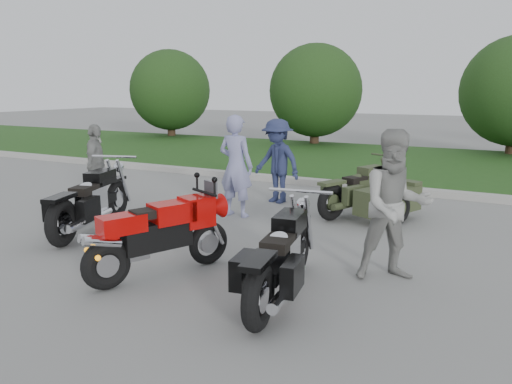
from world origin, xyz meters
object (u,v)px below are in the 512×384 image
at_px(cruiser_sidecar, 375,196).
at_px(person_back, 96,164).
at_px(cruiser_right, 280,261).
at_px(person_grey, 395,206).
at_px(person_denim, 277,161).
at_px(sportbike_red, 157,234).
at_px(person_stripe, 236,166).
at_px(cruiser_left, 89,203).

height_order(cruiser_sidecar, person_back, person_back).
xyz_separation_m(cruiser_right, cruiser_sidecar, (0.03, 4.00, -0.05)).
distance_m(cruiser_right, person_grey, 1.62).
distance_m(cruiser_right, person_denim, 4.86).
relative_size(cruiser_right, cruiser_sidecar, 1.10).
height_order(sportbike_red, cruiser_sidecar, sportbike_red).
distance_m(sportbike_red, person_stripe, 3.16).
relative_size(person_denim, person_back, 1.06).
height_order(person_denim, person_back, person_denim).
relative_size(sportbike_red, person_back, 1.17).
bearing_deg(person_back, person_grey, -132.27).
bearing_deg(person_back, person_stripe, -112.53).
bearing_deg(person_stripe, cruiser_right, 129.74).
xyz_separation_m(cruiser_right, person_grey, (0.95, 1.22, 0.46)).
height_order(sportbike_red, person_denim, person_denim).
height_order(cruiser_right, person_stripe, person_stripe).
xyz_separation_m(sportbike_red, person_denim, (-0.43, 4.43, 0.30)).
xyz_separation_m(sportbike_red, person_stripe, (-0.63, 3.08, 0.37)).
relative_size(cruiser_right, person_denim, 1.36).
distance_m(cruiser_left, cruiser_sidecar, 4.91).
bearing_deg(person_stripe, person_back, 9.69).
height_order(cruiser_sidecar, person_stripe, person_stripe).
bearing_deg(person_grey, cruiser_left, 151.71).
xyz_separation_m(person_denim, person_back, (-3.24, -1.72, -0.05)).
relative_size(cruiser_right, person_back, 1.45).
xyz_separation_m(person_stripe, person_grey, (3.23, -1.79, -0.01)).
bearing_deg(person_denim, person_back, -136.66).
relative_size(person_stripe, person_denim, 1.09).
xyz_separation_m(cruiser_right, person_back, (-5.32, 2.64, 0.34)).
bearing_deg(person_denim, cruiser_sidecar, 5.32).
bearing_deg(cruiser_sidecar, cruiser_left, -119.18).
relative_size(cruiser_left, cruiser_right, 1.03).
height_order(sportbike_red, person_back, person_back).
distance_m(cruiser_left, person_denim, 3.83).
distance_m(person_denim, person_back, 3.67).
height_order(person_stripe, person_grey, person_stripe).
distance_m(person_stripe, person_denim, 1.37).
relative_size(cruiser_left, person_grey, 1.31).
xyz_separation_m(sportbike_red, cruiser_sidecar, (1.68, 4.06, -0.15)).
relative_size(sportbike_red, person_grey, 1.02).
relative_size(person_grey, person_denim, 1.08).
bearing_deg(cruiser_left, sportbike_red, -41.36).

